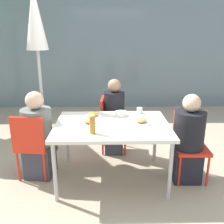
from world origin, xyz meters
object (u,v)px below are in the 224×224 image
chair_left (32,142)px  drinking_cup (140,111)px  bottle (92,125)px  chair_far (109,121)px  chair_right (190,140)px  person_far (114,119)px  closed_umbrella (36,30)px  person_left (38,138)px  person_right (188,142)px  salad_bowl (121,114)px

chair_left → drinking_cup: 1.46m
bottle → chair_far: bearing=80.4°
chair_right → person_far: bearing=-35.3°
chair_far → closed_umbrella: bearing=-88.8°
chair_far → person_far: 0.11m
chair_left → person_left: person_left is taller
drinking_cup → person_right: bearing=-38.2°
person_left → drinking_cup: bearing=19.3°
person_far → bottle: size_ratio=5.38×
person_far → bottle: person_far is taller
person_far → salad_bowl: person_far is taller
chair_right → person_far: 1.18m
closed_umbrella → salad_bowl: bearing=-24.7°
chair_left → person_right: person_right is taller
chair_left → person_right: size_ratio=0.77×
chair_right → person_right: (-0.05, -0.08, 0.02)m
person_right → closed_umbrella: (-1.99, 0.88, 1.32)m
person_left → bottle: size_ratio=5.23×
closed_umbrella → salad_bowl: (1.17, -0.54, -1.06)m
salad_bowl → person_right: bearing=-23.0°
chair_right → salad_bowl: size_ratio=4.98×
person_right → salad_bowl: 0.92m
drinking_cup → chair_far: bearing=135.5°
chair_left → salad_bowl: bearing=20.8°
person_left → person_far: person_far is taller
person_right → chair_far: person_right is taller
person_left → person_right: bearing=2.3°
chair_left → chair_right: same height
chair_far → bottle: size_ratio=3.99×
chair_left → person_far: (1.04, 0.73, 0.05)m
person_far → drinking_cup: 0.54m
chair_far → closed_umbrella: (-1.02, 0.04, 1.33)m
person_right → person_far: (-0.89, 0.79, 0.04)m
chair_right → closed_umbrella: size_ratio=0.35×
chair_left → person_far: size_ratio=0.74×
chair_left → person_far: bearing=41.3°
chair_far → drinking_cup: size_ratio=10.63×
chair_far → closed_umbrella: size_ratio=0.35×
chair_right → closed_umbrella: bearing=-19.9°
chair_left → person_left: 0.10m
chair_right → salad_bowl: chair_right is taller
chair_right → person_right: size_ratio=0.77×
person_far → salad_bowl: (0.08, -0.44, 0.22)m
drinking_cup → person_far: bearing=133.8°
chair_far → salad_bowl: (0.15, -0.50, 0.27)m
person_far → person_right: bearing=52.2°
chair_far → person_far: person_far is taller
person_right → drinking_cup: person_right is taller
person_left → drinking_cup: 1.38m
bottle → salad_bowl: bottle is taller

